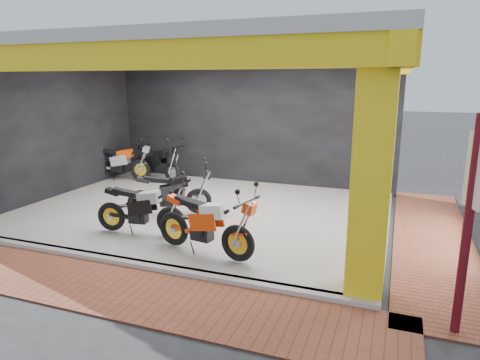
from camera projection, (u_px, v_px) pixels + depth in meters
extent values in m
plane|color=#2D2D30|center=(158.00, 244.00, 7.94)|extent=(80.00, 80.00, 0.00)
cube|color=silver|center=(204.00, 211.00, 9.75)|extent=(8.00, 6.00, 0.10)
cube|color=beige|center=(201.00, 49.00, 8.95)|extent=(8.40, 6.40, 0.20)
cube|color=black|center=(249.00, 124.00, 12.20)|extent=(8.20, 0.20, 3.50)
cube|color=black|center=(55.00, 130.00, 10.76)|extent=(0.20, 6.20, 3.50)
cube|color=yellow|center=(372.00, 175.00, 5.58)|extent=(0.50, 0.50, 3.50)
cube|color=yellow|center=(112.00, 56.00, 6.28)|extent=(8.40, 0.30, 0.40)
cube|color=yellow|center=(403.00, 61.00, 7.66)|extent=(0.30, 6.40, 0.40)
cube|color=silver|center=(125.00, 262.00, 6.99)|extent=(8.00, 0.20, 0.10)
cube|color=#9B4A33|center=(94.00, 285.00, 6.29)|extent=(9.00, 1.40, 0.03)
cube|color=#9B4A33|center=(433.00, 239.00, 8.12)|extent=(1.40, 7.00, 0.03)
cylinder|color=#5A0D17|center=(467.00, 230.00, 4.82)|extent=(0.10, 0.10, 2.61)
cube|color=white|center=(475.00, 171.00, 4.67)|extent=(0.14, 0.35, 0.84)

